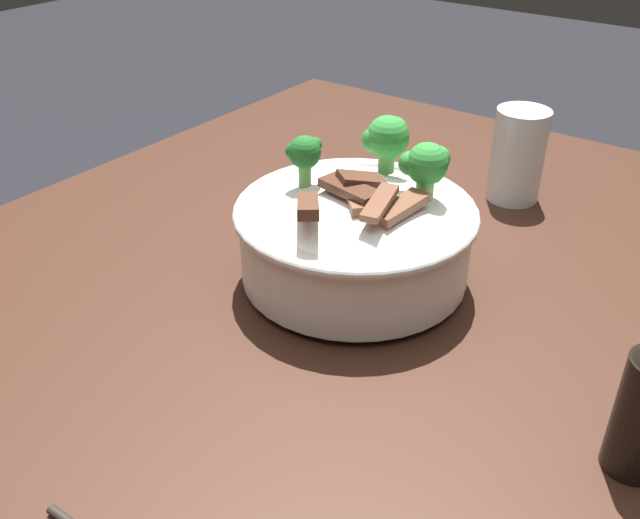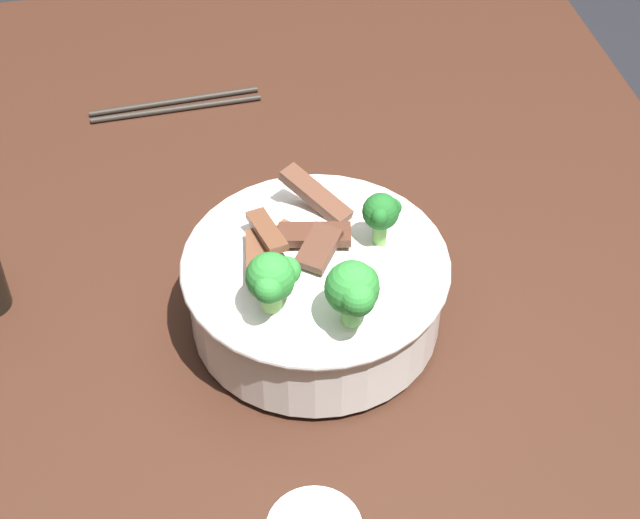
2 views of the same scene
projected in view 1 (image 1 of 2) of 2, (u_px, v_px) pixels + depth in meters
The scene contains 3 objects.
dining_table at pixel (301, 409), 0.78m from camera, with size 1.19×0.85×0.80m.
rice_bowl at pixel (356, 229), 0.70m from camera, with size 0.24×0.24×0.15m.
drinking_glass at pixel (517, 162), 0.87m from camera, with size 0.07×0.07×0.12m.
Camera 1 is at (-0.45, -0.36, 1.20)m, focal length 39.17 mm.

